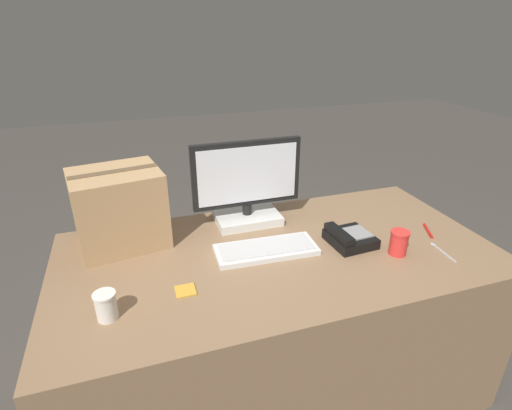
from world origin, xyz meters
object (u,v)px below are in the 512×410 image
object	(u,v)px
paper_cup_left	(106,306)
spoon	(440,249)
monitor	(247,189)
sticky_note_pad	(185,291)
pen_marker	(428,231)
paper_cup_right	(399,243)
keyboard	(266,249)
cardboard_box	(119,208)
desk_phone	(349,238)

from	to	relation	value
paper_cup_left	spoon	size ratio (longest dim) A/B	0.60
monitor	sticky_note_pad	bearing A→B (deg)	-129.36
pen_marker	paper_cup_right	bearing A→B (deg)	-41.18
paper_cup_left	keyboard	bearing A→B (deg)	19.46
paper_cup_right	pen_marker	bearing A→B (deg)	24.58
monitor	sticky_note_pad	distance (m)	0.60
spoon	cardboard_box	distance (m)	1.35
monitor	spoon	world-z (taller)	monitor
monitor	paper_cup_right	world-z (taller)	monitor
paper_cup_left	pen_marker	world-z (taller)	paper_cup_left
pen_marker	sticky_note_pad	xyz separation A→B (m)	(-1.11, -0.09, -0.00)
paper_cup_left	sticky_note_pad	distance (m)	0.27
paper_cup_right	cardboard_box	world-z (taller)	cardboard_box
cardboard_box	desk_phone	bearing A→B (deg)	-18.82
keyboard	pen_marker	size ratio (longest dim) A/B	3.57
desk_phone	cardboard_box	world-z (taller)	cardboard_box
monitor	paper_cup_left	world-z (taller)	monitor
paper_cup_left	sticky_note_pad	xyz separation A→B (m)	(0.26, 0.06, -0.05)
keyboard	cardboard_box	xyz separation A→B (m)	(-0.56, 0.27, 0.15)
paper_cup_left	sticky_note_pad	size ratio (longest dim) A/B	1.35
keyboard	paper_cup_right	xyz separation A→B (m)	(0.51, -0.18, 0.04)
spoon	desk_phone	bearing A→B (deg)	67.90
keyboard	paper_cup_left	bearing A→B (deg)	-157.78
cardboard_box	pen_marker	xyz separation A→B (m)	(1.31, -0.33, -0.16)
paper_cup_left	sticky_note_pad	bearing A→B (deg)	13.10
spoon	sticky_note_pad	bearing A→B (deg)	91.17
paper_cup_right	spoon	distance (m)	0.20
paper_cup_right	desk_phone	bearing A→B (deg)	137.91
pen_marker	sticky_note_pad	distance (m)	1.12
pen_marker	monitor	bearing A→B (deg)	-91.15
paper_cup_right	spoon	size ratio (longest dim) A/B	0.65
desk_phone	spoon	distance (m)	0.38
keyboard	desk_phone	bearing A→B (deg)	-4.50
sticky_note_pad	keyboard	bearing A→B (deg)	23.77
monitor	cardboard_box	size ratio (longest dim) A/B	1.29
desk_phone	sticky_note_pad	bearing A→B (deg)	-174.93
cardboard_box	sticky_note_pad	distance (m)	0.49
spoon	cardboard_box	bearing A→B (deg)	73.16
pen_marker	desk_phone	bearing A→B (deg)	-68.73
pen_marker	sticky_note_pad	world-z (taller)	pen_marker
desk_phone	paper_cup_left	distance (m)	0.99
desk_phone	paper_cup_right	size ratio (longest dim) A/B	1.86
paper_cup_right	pen_marker	size ratio (longest dim) A/B	0.86
keyboard	spoon	xyz separation A→B (m)	(0.70, -0.21, -0.01)
paper_cup_right	pen_marker	world-z (taller)	paper_cup_right
spoon	pen_marker	distance (m)	0.16
monitor	paper_cup_right	distance (m)	0.69
spoon	cardboard_box	xyz separation A→B (m)	(-1.25, 0.48, 0.16)
cardboard_box	monitor	bearing A→B (deg)	2.30
sticky_note_pad	monitor	bearing A→B (deg)	50.64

